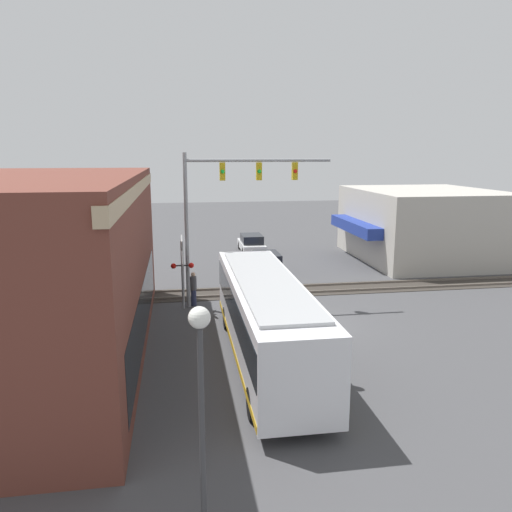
% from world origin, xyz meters
% --- Properties ---
extents(ground_plane, '(120.00, 120.00, 0.00)m').
position_xyz_m(ground_plane, '(0.00, 0.00, 0.00)').
color(ground_plane, '#424244').
extents(shop_building, '(11.49, 10.86, 5.25)m').
position_xyz_m(shop_building, '(13.47, -12.28, 2.62)').
color(shop_building, '#B2ADA3').
rests_on(shop_building, ground).
extents(city_bus, '(12.11, 2.59, 3.30)m').
position_xyz_m(city_bus, '(-3.64, 2.80, 1.82)').
color(city_bus, silver).
rests_on(city_bus, ground).
extents(traffic_signal_gantry, '(0.42, 7.59, 7.98)m').
position_xyz_m(traffic_signal_gantry, '(3.83, 3.45, 5.88)').
color(traffic_signal_gantry, gray).
rests_on(traffic_signal_gantry, ground).
extents(crossing_signal, '(1.41, 1.18, 3.81)m').
position_xyz_m(crossing_signal, '(3.53, 5.88, 2.30)').
color(crossing_signal, gray).
rests_on(crossing_signal, ground).
extents(streetlamp, '(0.44, 0.44, 5.08)m').
position_xyz_m(streetlamp, '(-12.44, 5.65, 3.03)').
color(streetlamp, '#38383A').
rests_on(streetlamp, ground).
extents(rail_track_near, '(2.60, 60.00, 0.15)m').
position_xyz_m(rail_track_near, '(6.00, 0.00, 0.03)').
color(rail_track_near, '#332D28').
rests_on(rail_track_near, ground).
extents(parked_car_blue, '(4.45, 1.82, 1.36)m').
position_xyz_m(parked_car_blue, '(10.82, 0.20, 0.64)').
color(parked_car_blue, navy).
rests_on(parked_car_blue, ground).
extents(parked_car_white, '(4.32, 1.82, 1.46)m').
position_xyz_m(parked_car_white, '(17.88, 0.20, 0.67)').
color(parked_car_white, silver).
rests_on(parked_car_white, ground).
extents(pedestrian_near_bus, '(0.34, 0.34, 1.82)m').
position_xyz_m(pedestrian_near_bus, '(-5.99, 0.73, 0.94)').
color(pedestrian_near_bus, '#473828').
rests_on(pedestrian_near_bus, ground).
extents(pedestrian_at_crossing, '(0.34, 0.34, 1.81)m').
position_xyz_m(pedestrian_at_crossing, '(4.00, 5.34, 0.93)').
color(pedestrian_at_crossing, '#2D3351').
rests_on(pedestrian_at_crossing, ground).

